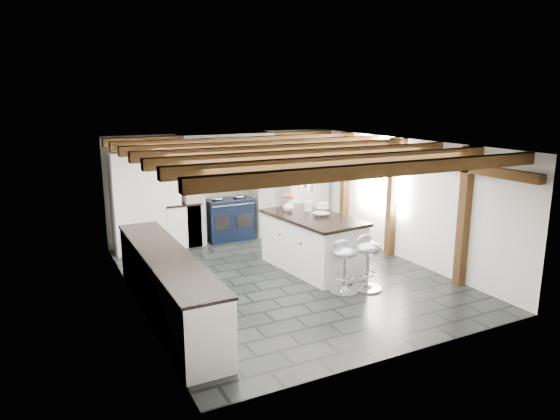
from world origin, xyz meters
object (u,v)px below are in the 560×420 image
kitchen_island (312,242)px  bar_stool_near (367,256)px  bar_stool_far (344,260)px  range_cooker (229,218)px

kitchen_island → bar_stool_near: bearing=-83.1°
kitchen_island → bar_stool_near: kitchen_island is taller
kitchen_island → bar_stool_far: 1.19m
range_cooker → bar_stool_near: range_cooker is taller
range_cooker → bar_stool_near: (0.91, -3.76, 0.09)m
bar_stool_near → bar_stool_far: size_ratio=1.06×
range_cooker → bar_stool_near: size_ratio=1.11×
kitchen_island → bar_stool_far: size_ratio=2.46×
range_cooker → bar_stool_far: size_ratio=1.17×
range_cooker → kitchen_island: (0.63, -2.51, 0.04)m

